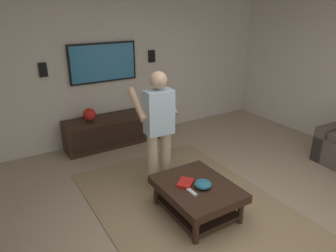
{
  "coord_description": "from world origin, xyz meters",
  "views": [
    {
      "loc": [
        -2.16,
        2.05,
        2.4
      ],
      "look_at": [
        1.05,
        0.09,
        0.93
      ],
      "focal_mm": 33.39,
      "sensor_mm": 36.0,
      "label": 1
    }
  ],
  "objects_px": {
    "person_standing": "(158,125)",
    "coffee_table": "(197,192)",
    "vase_round": "(89,115)",
    "media_console": "(113,131)",
    "book": "(186,183)",
    "bowl": "(203,184)",
    "wall_speaker_right": "(43,70)",
    "remote_white": "(192,192)",
    "wall_speaker_left": "(152,56)",
    "tv": "(103,63)"
  },
  "relations": [
    {
      "from": "person_standing",
      "to": "wall_speaker_right",
      "type": "relative_size",
      "value": 7.45
    },
    {
      "from": "coffee_table",
      "to": "media_console",
      "type": "distance_m",
      "value": 2.43
    },
    {
      "from": "book",
      "to": "wall_speaker_left",
      "type": "relative_size",
      "value": 1.0
    },
    {
      "from": "wall_speaker_left",
      "to": "media_console",
      "type": "bearing_deg",
      "value": 104.78
    },
    {
      "from": "book",
      "to": "vase_round",
      "type": "distance_m",
      "value": 2.36
    },
    {
      "from": "wall_speaker_left",
      "to": "wall_speaker_right",
      "type": "height_order",
      "value": "wall_speaker_left"
    },
    {
      "from": "coffee_table",
      "to": "tv",
      "type": "xyz_separation_m",
      "value": [
        2.66,
        0.09,
        1.17
      ]
    },
    {
      "from": "remote_white",
      "to": "wall_speaker_left",
      "type": "height_order",
      "value": "wall_speaker_left"
    },
    {
      "from": "person_standing",
      "to": "vase_round",
      "type": "bearing_deg",
      "value": 17.62
    },
    {
      "from": "person_standing",
      "to": "coffee_table",
      "type": "bearing_deg",
      "value": -169.81
    },
    {
      "from": "tv",
      "to": "remote_white",
      "type": "bearing_deg",
      "value": -1.32
    },
    {
      "from": "vase_round",
      "to": "tv",
      "type": "bearing_deg",
      "value": -57.38
    },
    {
      "from": "person_standing",
      "to": "wall_speaker_right",
      "type": "height_order",
      "value": "person_standing"
    },
    {
      "from": "remote_white",
      "to": "wall_speaker_right",
      "type": "xyz_separation_m",
      "value": [
        2.78,
        0.93,
        1.02
      ]
    },
    {
      "from": "tv",
      "to": "bowl",
      "type": "xyz_separation_m",
      "value": [
        -2.74,
        -0.11,
        -1.02
      ]
    },
    {
      "from": "wall_speaker_left",
      "to": "remote_white",
      "type": "bearing_deg",
      "value": 159.75
    },
    {
      "from": "remote_white",
      "to": "wall_speaker_right",
      "type": "relative_size",
      "value": 0.68
    },
    {
      "from": "remote_white",
      "to": "wall_speaker_left",
      "type": "bearing_deg",
      "value": 158.59
    },
    {
      "from": "media_console",
      "to": "bowl",
      "type": "bearing_deg",
      "value": 2.61
    },
    {
      "from": "person_standing",
      "to": "wall_speaker_right",
      "type": "distance_m",
      "value": 2.22
    },
    {
      "from": "remote_white",
      "to": "wall_speaker_left",
      "type": "distance_m",
      "value": 3.15
    },
    {
      "from": "person_standing",
      "to": "wall_speaker_left",
      "type": "height_order",
      "value": "person_standing"
    },
    {
      "from": "coffee_table",
      "to": "media_console",
      "type": "relative_size",
      "value": 0.59
    },
    {
      "from": "bowl",
      "to": "wall_speaker_right",
      "type": "distance_m",
      "value": 3.13
    },
    {
      "from": "person_standing",
      "to": "vase_round",
      "type": "xyz_separation_m",
      "value": [
        1.64,
        0.41,
        -0.27
      ]
    },
    {
      "from": "remote_white",
      "to": "wall_speaker_left",
      "type": "relative_size",
      "value": 0.68
    },
    {
      "from": "book",
      "to": "tv",
      "type": "bearing_deg",
      "value": -129.53
    },
    {
      "from": "coffee_table",
      "to": "wall_speaker_left",
      "type": "relative_size",
      "value": 4.55
    },
    {
      "from": "media_console",
      "to": "wall_speaker_left",
      "type": "bearing_deg",
      "value": 104.78
    },
    {
      "from": "media_console",
      "to": "remote_white",
      "type": "height_order",
      "value": "media_console"
    },
    {
      "from": "tv",
      "to": "wall_speaker_right",
      "type": "height_order",
      "value": "tv"
    },
    {
      "from": "media_console",
      "to": "coffee_table",
      "type": "bearing_deg",
      "value": 2.18
    },
    {
      "from": "tv",
      "to": "bowl",
      "type": "relative_size",
      "value": 5.97
    },
    {
      "from": "tv",
      "to": "book",
      "type": "height_order",
      "value": "tv"
    },
    {
      "from": "person_standing",
      "to": "bowl",
      "type": "distance_m",
      "value": 0.98
    },
    {
      "from": "remote_white",
      "to": "vase_round",
      "type": "height_order",
      "value": "vase_round"
    },
    {
      "from": "coffee_table",
      "to": "wall_speaker_right",
      "type": "height_order",
      "value": "wall_speaker_right"
    },
    {
      "from": "bowl",
      "to": "book",
      "type": "height_order",
      "value": "bowl"
    },
    {
      "from": "coffee_table",
      "to": "person_standing",
      "type": "distance_m",
      "value": 1.0
    },
    {
      "from": "media_console",
      "to": "wall_speaker_right",
      "type": "height_order",
      "value": "wall_speaker_right"
    },
    {
      "from": "media_console",
      "to": "wall_speaker_right",
      "type": "relative_size",
      "value": 7.73
    },
    {
      "from": "vase_round",
      "to": "bowl",
      "type": "bearing_deg",
      "value": -168.2
    },
    {
      "from": "tv",
      "to": "vase_round",
      "type": "bearing_deg",
      "value": -57.38
    },
    {
      "from": "person_standing",
      "to": "bowl",
      "type": "relative_size",
      "value": 8.16
    },
    {
      "from": "book",
      "to": "wall_speaker_right",
      "type": "bearing_deg",
      "value": -108.54
    },
    {
      "from": "book",
      "to": "vase_round",
      "type": "bearing_deg",
      "value": -119.65
    },
    {
      "from": "vase_round",
      "to": "wall_speaker_right",
      "type": "relative_size",
      "value": 1.0
    },
    {
      "from": "coffee_table",
      "to": "remote_white",
      "type": "relative_size",
      "value": 6.67
    },
    {
      "from": "bowl",
      "to": "wall_speaker_left",
      "type": "xyz_separation_m",
      "value": [
        2.76,
        -0.85,
        1.04
      ]
    },
    {
      "from": "tv",
      "to": "vase_round",
      "type": "height_order",
      "value": "tv"
    }
  ]
}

